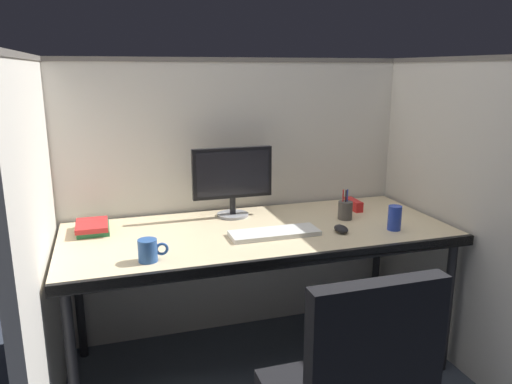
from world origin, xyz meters
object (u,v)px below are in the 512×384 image
keyboard_main (274,233)px  red_stapler (353,204)px  computer_mouse (341,229)px  soda_can (395,218)px  coffee_mug (149,250)px  pen_cup (345,210)px  desk (260,240)px  monitor_center (232,177)px  book_stack (93,227)px

keyboard_main → red_stapler: red_stapler is taller
computer_mouse → soda_can: soda_can is taller
coffee_mug → red_stapler: 1.26m
pen_cup → computer_mouse: bearing=-122.0°
desk → keyboard_main: size_ratio=4.42×
desk → computer_mouse: computer_mouse is taller
monitor_center → pen_cup: monitor_center is taller
red_stapler → book_stack: red_stapler is taller
monitor_center → keyboard_main: size_ratio=1.00×
soda_can → computer_mouse: bearing=170.9°
desk → red_stapler: bearing=17.7°
computer_mouse → soda_can: size_ratio=0.79×
computer_mouse → red_stapler: size_ratio=0.64×
computer_mouse → book_stack: 1.21m
coffee_mug → red_stapler: size_ratio=0.84×
keyboard_main → computer_mouse: computer_mouse is taller
monitor_center → red_stapler: 0.72m
coffee_mug → soda_can: soda_can is taller
monitor_center → keyboard_main: monitor_center is taller
monitor_center → coffee_mug: (-0.50, -0.52, -0.17)m
computer_mouse → red_stapler: red_stapler is taller
keyboard_main → coffee_mug: coffee_mug is taller
desk → pen_cup: (0.49, 0.05, 0.10)m
keyboard_main → coffee_mug: (-0.61, -0.15, 0.04)m
pen_cup → monitor_center: bearing=157.7°
computer_mouse → coffee_mug: 0.94m
coffee_mug → book_stack: 0.52m
computer_mouse → book_stack: bearing=162.4°
monitor_center → keyboard_main: (0.11, -0.37, -0.20)m
monitor_center → red_stapler: size_ratio=2.87×
monitor_center → computer_mouse: monitor_center is taller
monitor_center → soda_can: size_ratio=3.52×
computer_mouse → pen_cup: (0.12, 0.19, 0.03)m
red_stapler → soda_can: size_ratio=1.23×
monitor_center → book_stack: (-0.72, -0.05, -0.19)m
desk → soda_can: (0.64, -0.19, 0.11)m
desk → coffee_mug: size_ratio=15.08×
red_stapler → soda_can: (0.02, -0.39, 0.03)m
keyboard_main → soda_can: soda_can is taller
desk → book_stack: bearing=164.4°
computer_mouse → red_stapler: (0.25, 0.35, 0.01)m
computer_mouse → book_stack: book_stack is taller
book_stack → desk: bearing=-15.6°
desk → book_stack: size_ratio=8.43×
keyboard_main → book_stack: bearing=159.5°
computer_mouse → red_stapler: 0.43m
keyboard_main → computer_mouse: 0.33m
monitor_center → keyboard_main: bearing=-73.3°
desk → soda_can: soda_can is taller
desk → soda_can: size_ratio=15.57×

